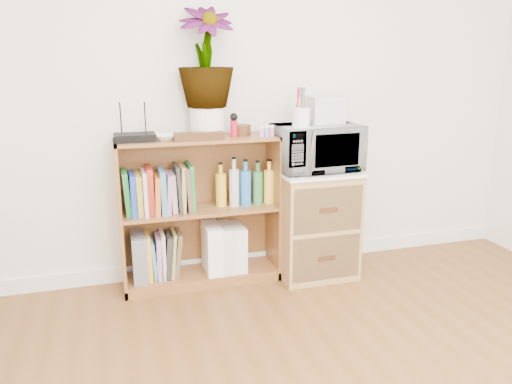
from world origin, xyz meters
name	(u,v)px	position (x,y,z in m)	size (l,w,h in m)	color
skirting_board	(248,260)	(0.00, 2.24, 0.05)	(4.00, 0.02, 0.10)	white
bookshelf	(200,212)	(-0.35, 2.10, 0.47)	(1.00, 0.30, 0.95)	brown
wicker_unit	(314,223)	(0.40, 2.02, 0.35)	(0.50, 0.45, 0.70)	#9E7542
microwave	(317,147)	(0.40, 2.02, 0.87)	(0.53, 0.36, 0.29)	white
pen_cup	(301,117)	(0.26, 1.94, 1.07)	(0.11, 0.11, 0.12)	white
small_appliance	(325,110)	(0.48, 2.08, 1.10)	(0.22, 0.18, 0.17)	silver
router	(135,137)	(-0.73, 2.08, 0.97)	(0.24, 0.16, 0.04)	black
white_bowl	(165,137)	(-0.55, 2.07, 0.97)	(0.13, 0.13, 0.03)	white
plant_pot	(208,122)	(-0.28, 2.12, 1.04)	(0.21, 0.21, 0.18)	white
potted_plant	(206,57)	(-0.28, 2.12, 1.43)	(0.33, 0.33, 0.59)	#307833
trinket_box	(199,136)	(-0.36, 2.00, 0.97)	(0.30, 0.07, 0.05)	#321B0D
kokeshi_doll	(234,129)	(-0.13, 2.06, 1.00)	(0.04, 0.04, 0.10)	#AC1525
wooden_bowl	(242,130)	(-0.07, 2.11, 0.98)	(0.11, 0.11, 0.07)	#36210E
paint_jars	(267,133)	(0.06, 2.01, 0.98)	(0.10, 0.04, 0.05)	#D5768D
file_box	(139,256)	(-0.75, 2.10, 0.22)	(0.09, 0.24, 0.30)	slate
magazine_holder_left	(212,248)	(-0.28, 2.09, 0.23)	(0.10, 0.25, 0.31)	white
magazine_holder_mid	(225,247)	(-0.19, 2.09, 0.22)	(0.10, 0.24, 0.30)	silver
magazine_holder_right	(236,246)	(-0.12, 2.09, 0.22)	(0.09, 0.24, 0.30)	silver
cookbooks	(159,191)	(-0.60, 2.10, 0.63)	(0.43, 0.20, 0.29)	#228334
liquor_bottles	(252,183)	(-0.01, 2.10, 0.64)	(0.47, 0.07, 0.31)	gold
lower_books	(163,255)	(-0.60, 2.10, 0.21)	(0.23, 0.19, 0.30)	#F4A22B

